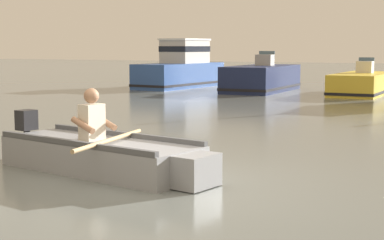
{
  "coord_description": "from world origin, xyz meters",
  "views": [
    {
      "loc": [
        4.13,
        -6.47,
        1.79
      ],
      "look_at": [
        -0.47,
        2.62,
        0.55
      ],
      "focal_mm": 56.93,
      "sensor_mm": 36.0,
      "label": 1
    }
  ],
  "objects": [
    {
      "name": "rowboat_with_person",
      "position": [
        -0.88,
        0.61,
        0.25
      ],
      "size": [
        3.72,
        2.03,
        1.19
      ],
      "color": "gray",
      "rests_on": "ground"
    },
    {
      "name": "moored_boat_blue",
      "position": [
        -8.38,
        17.17,
        0.8
      ],
      "size": [
        2.2,
        5.07,
        2.12
      ],
      "color": "#2D519E",
      "rests_on": "ground"
    },
    {
      "name": "moored_boat_yellow",
      "position": [
        -0.46,
        16.74,
        0.38
      ],
      "size": [
        1.73,
        4.51,
        1.37
      ],
      "color": "gold",
      "rests_on": "ground"
    },
    {
      "name": "moored_boat_navy",
      "position": [
        -4.39,
        16.52,
        0.49
      ],
      "size": [
        2.01,
        4.58,
        1.6
      ],
      "color": "#19234C",
      "rests_on": "ground"
    },
    {
      "name": "ground_plane",
      "position": [
        0.0,
        0.0,
        0.0
      ],
      "size": [
        120.0,
        120.0,
        0.0
      ],
      "primitive_type": "plane",
      "color": "slate"
    }
  ]
}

